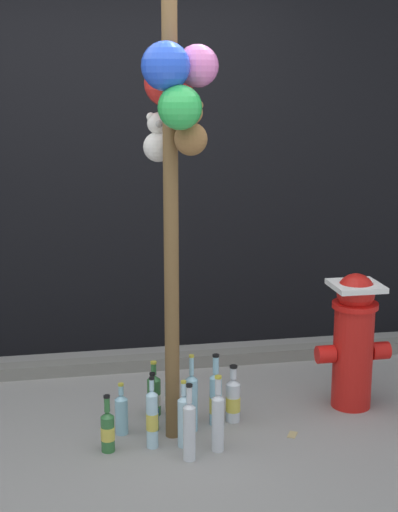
% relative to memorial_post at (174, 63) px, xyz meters
% --- Properties ---
extents(ground_plane, '(14.00, 14.00, 0.00)m').
position_rel_memorial_post_xyz_m(ground_plane, '(-0.25, -0.20, -1.89)').
color(ground_plane, gray).
extents(building_wall, '(10.00, 0.20, 3.78)m').
position_rel_memorial_post_xyz_m(building_wall, '(-0.25, 1.49, -0.01)').
color(building_wall, black).
rests_on(building_wall, ground_plane).
extents(curb_strip, '(8.00, 0.12, 0.08)m').
position_rel_memorial_post_xyz_m(curb_strip, '(-0.25, 1.00, -1.85)').
color(curb_strip, slate).
rests_on(curb_strip, ground_plane).
extents(memorial_post, '(0.62, 0.54, 3.07)m').
position_rel_memorial_post_xyz_m(memorial_post, '(0.00, 0.00, 0.00)').
color(memorial_post, brown).
rests_on(memorial_post, ground_plane).
extents(fire_hydrant, '(0.42, 0.27, 0.78)m').
position_rel_memorial_post_xyz_m(fire_hydrant, '(1.04, 0.22, -1.49)').
color(fire_hydrant, red).
rests_on(fire_hydrant, ground_plane).
extents(bottle_0, '(0.06, 0.06, 0.40)m').
position_rel_memorial_post_xyz_m(bottle_0, '(0.03, -0.24, -1.73)').
color(bottle_0, silver).
rests_on(bottle_0, ground_plane).
extents(bottle_1, '(0.06, 0.06, 0.40)m').
position_rel_memorial_post_xyz_m(bottle_1, '(0.18, -0.17, -1.73)').
color(bottle_1, silver).
rests_on(bottle_1, ground_plane).
extents(bottle_2, '(0.07, 0.07, 0.30)m').
position_rel_memorial_post_xyz_m(bottle_2, '(-0.36, -0.08, -1.78)').
color(bottle_2, '#337038').
rests_on(bottle_2, ground_plane).
extents(bottle_3, '(0.07, 0.07, 0.33)m').
position_rel_memorial_post_xyz_m(bottle_3, '(0.01, 0.19, -1.77)').
color(bottle_3, '#B2DBEA').
rests_on(bottle_3, ground_plane).
extents(bottle_4, '(0.06, 0.06, 0.35)m').
position_rel_memorial_post_xyz_m(bottle_4, '(0.02, -0.10, -1.75)').
color(bottle_4, '#B2DBEA').
rests_on(bottle_4, ground_plane).
extents(bottle_5, '(0.06, 0.06, 0.38)m').
position_rel_memorial_post_xyz_m(bottle_5, '(-0.13, -0.08, -1.74)').
color(bottle_5, '#B2DBEA').
rests_on(bottle_5, ground_plane).
extents(bottle_6, '(0.07, 0.07, 0.28)m').
position_rel_memorial_post_xyz_m(bottle_6, '(-0.27, 0.10, -1.78)').
color(bottle_6, '#93CCE0').
rests_on(bottle_6, ground_plane).
extents(bottle_7, '(0.08, 0.08, 0.32)m').
position_rel_memorial_post_xyz_m(bottle_7, '(0.34, 0.14, -1.77)').
color(bottle_7, silver).
rests_on(bottle_7, ground_plane).
extents(bottle_8, '(0.06, 0.06, 0.42)m').
position_rel_memorial_post_xyz_m(bottle_8, '(0.09, 0.07, -1.73)').
color(bottle_8, '#93CCE0').
rests_on(bottle_8, ground_plane).
extents(bottle_9, '(0.06, 0.06, 0.32)m').
position_rel_memorial_post_xyz_m(bottle_9, '(-0.11, 0.11, -1.78)').
color(bottle_9, '#337038').
rests_on(bottle_9, ground_plane).
extents(bottle_10, '(0.07, 0.07, 0.40)m').
position_rel_memorial_post_xyz_m(bottle_10, '(0.23, 0.12, -1.74)').
color(bottle_10, '#93CCE0').
rests_on(bottle_10, ground_plane).
extents(bottle_11, '(0.08, 0.08, 0.31)m').
position_rel_memorial_post_xyz_m(bottle_11, '(-0.08, 0.30, -1.78)').
color(bottle_11, '#337038').
rests_on(bottle_11, ground_plane).
extents(litter_1, '(0.08, 0.09, 0.01)m').
position_rel_memorial_post_xyz_m(litter_1, '(0.60, -0.08, -1.89)').
color(litter_1, tan).
rests_on(litter_1, ground_plane).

